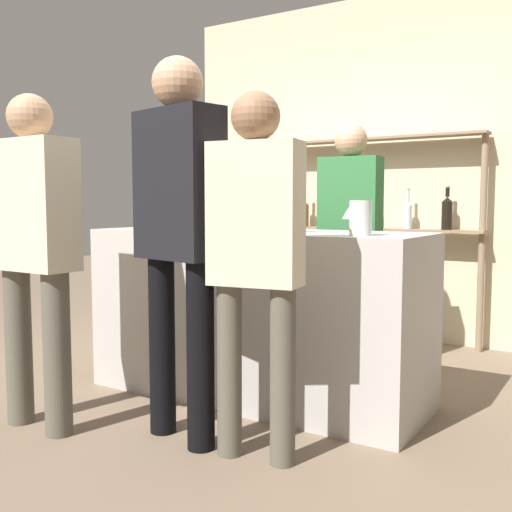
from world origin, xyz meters
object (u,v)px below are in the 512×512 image
(counter_bottle_0, at_px, (241,207))
(wine_glass, at_px, (351,212))
(server_behind_counter, at_px, (350,226))
(customer_right, at_px, (256,245))
(counter_bottle_2, at_px, (227,206))
(counter_bottle_1, at_px, (294,210))
(customer_center, at_px, (179,218))
(customer_left, at_px, (34,237))
(cork_jar, at_px, (360,218))

(counter_bottle_0, relative_size, wine_glass, 2.20)
(server_behind_counter, bearing_deg, customer_right, 5.50)
(counter_bottle_2, distance_m, customer_right, 0.74)
(customer_right, bearing_deg, counter_bottle_1, 6.67)
(counter_bottle_0, bearing_deg, customer_center, -73.28)
(customer_right, distance_m, customer_center, 0.43)
(counter_bottle_0, height_order, customer_left, customer_left)
(customer_left, bearing_deg, counter_bottle_2, -35.84)
(counter_bottle_2, relative_size, cork_jar, 2.06)
(wine_glass, xyz_separation_m, server_behind_counter, (-0.37, 0.85, -0.10))
(counter_bottle_0, xyz_separation_m, server_behind_counter, (0.48, 0.56, -0.12))
(counter_bottle_2, distance_m, wine_glass, 0.67)
(customer_right, height_order, customer_left, customer_left)
(counter_bottle_2, distance_m, customer_left, 0.99)
(cork_jar, bearing_deg, customer_center, -138.63)
(counter_bottle_0, bearing_deg, counter_bottle_1, -24.49)
(server_behind_counter, bearing_deg, cork_jar, 23.24)
(counter_bottle_0, xyz_separation_m, wine_glass, (0.85, -0.28, -0.02))
(wine_glass, bearing_deg, customer_right, -103.02)
(counter_bottle_0, relative_size, counter_bottle_1, 1.12)
(wine_glass, height_order, customer_right, customer_right)
(customer_right, relative_size, server_behind_counter, 0.97)
(customer_left, bearing_deg, customer_right, -75.22)
(counter_bottle_0, distance_m, customer_left, 1.28)
(wine_glass, bearing_deg, cork_jar, -45.22)
(counter_bottle_1, relative_size, cork_jar, 1.79)
(counter_bottle_2, bearing_deg, cork_jar, 3.68)
(customer_right, distance_m, server_behind_counter, 1.52)
(customer_center, bearing_deg, wine_glass, -27.79)
(counter_bottle_0, distance_m, server_behind_counter, 0.75)
(cork_jar, height_order, server_behind_counter, server_behind_counter)
(counter_bottle_2, bearing_deg, counter_bottle_1, 32.63)
(counter_bottle_0, relative_size, server_behind_counter, 0.21)
(wine_glass, xyz_separation_m, customer_right, (-0.15, -0.66, -0.13))
(counter_bottle_1, height_order, customer_left, customer_left)
(customer_left, bearing_deg, counter_bottle_1, -41.28)
(counter_bottle_1, distance_m, customer_right, 0.76)
(wine_glass, bearing_deg, customer_left, -143.71)
(cork_jar, height_order, customer_center, customer_center)
(cork_jar, relative_size, customer_right, 0.11)
(counter_bottle_0, relative_size, customer_left, 0.21)
(counter_bottle_1, xyz_separation_m, wine_glass, (0.35, -0.06, -0.00))
(customer_left, bearing_deg, wine_glass, -52.45)
(cork_jar, bearing_deg, customer_left, -148.17)
(counter_bottle_1, height_order, cork_jar, counter_bottle_1)
(counter_bottle_0, height_order, counter_bottle_1, counter_bottle_0)
(counter_bottle_1, bearing_deg, cork_jar, -18.58)
(customer_right, bearing_deg, cork_jar, -31.92)
(server_behind_counter, distance_m, customer_left, 1.98)
(counter_bottle_0, distance_m, counter_bottle_1, 0.54)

